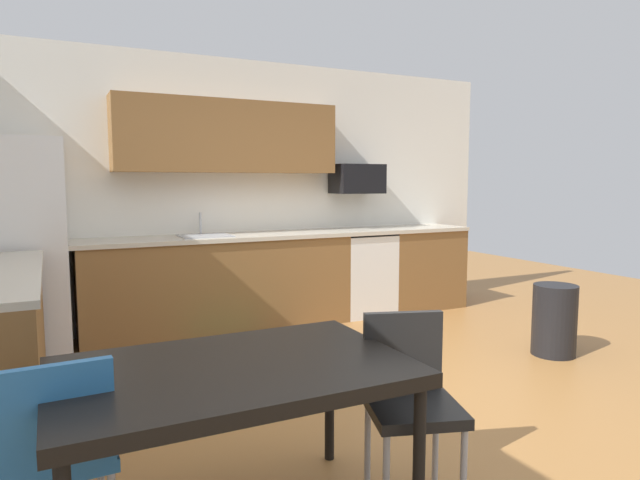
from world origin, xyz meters
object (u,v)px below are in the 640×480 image
(microwave, at_px, (357,179))
(trash_bin, at_px, (554,320))
(chair_near_table, at_px, (409,391))
(dining_table, at_px, (233,379))
(refrigerator, at_px, (16,250))
(chair_far_side, at_px, (56,449))
(oven_range, at_px, (361,273))

(microwave, distance_m, trash_bin, 2.52)
(trash_bin, bearing_deg, microwave, 108.69)
(chair_near_table, relative_size, trash_bin, 1.42)
(trash_bin, bearing_deg, dining_table, -160.52)
(refrigerator, xyz_separation_m, dining_table, (0.89, -3.04, -0.24))
(dining_table, height_order, trash_bin, dining_table)
(refrigerator, bearing_deg, chair_far_side, -85.50)
(microwave, bearing_deg, trash_bin, -71.31)
(oven_range, relative_size, chair_near_table, 1.07)
(microwave, bearing_deg, chair_far_side, -134.20)
(chair_far_side, bearing_deg, trash_bin, 15.79)
(refrigerator, relative_size, dining_table, 1.30)
(oven_range, bearing_deg, chair_near_table, -116.98)
(oven_range, distance_m, dining_table, 3.96)
(chair_near_table, distance_m, chair_far_side, 1.47)
(refrigerator, height_order, chair_far_side, refrigerator)
(oven_range, bearing_deg, refrigerator, -178.62)
(microwave, relative_size, dining_table, 0.39)
(refrigerator, xyz_separation_m, chair_near_table, (1.70, -3.11, -0.40))
(chair_far_side, bearing_deg, dining_table, -3.34)
(microwave, relative_size, trash_bin, 0.90)
(refrigerator, distance_m, oven_range, 3.36)
(dining_table, xyz_separation_m, chair_near_table, (0.81, -0.08, -0.17))
(dining_table, height_order, chair_far_side, chair_far_side)
(oven_range, relative_size, dining_table, 0.65)
(dining_table, bearing_deg, trash_bin, 19.48)
(chair_near_table, xyz_separation_m, chair_far_side, (-1.47, 0.11, 0.00))
(chair_near_table, height_order, trash_bin, chair_near_table)
(chair_near_table, height_order, chair_far_side, same)
(chair_far_side, height_order, trash_bin, chair_far_side)
(dining_table, bearing_deg, oven_range, 51.97)
(chair_far_side, xyz_separation_m, trash_bin, (3.80, 1.08, -0.20))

